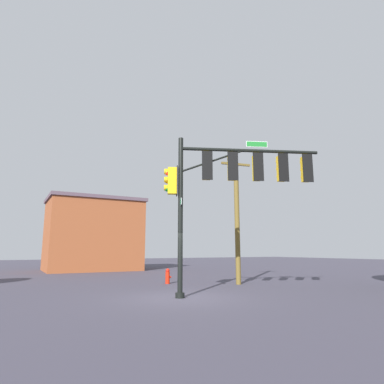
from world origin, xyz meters
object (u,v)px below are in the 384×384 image
at_px(utility_pole, 237,215).
at_px(fire_hydrant, 168,276).
at_px(brick_building, 93,234).
at_px(signal_pole_assembly, 232,177).

height_order(utility_pole, fire_hydrant, utility_pole).
bearing_deg(brick_building, signal_pole_assembly, -86.67).
bearing_deg(utility_pole, brick_building, 104.40).
distance_m(signal_pole_assembly, utility_pole, 5.10).
xyz_separation_m(fire_hydrant, brick_building, (-1.05, 14.52, 2.89)).
bearing_deg(fire_hydrant, utility_pole, -33.80).
height_order(signal_pole_assembly, brick_building, brick_building).
bearing_deg(signal_pole_assembly, fire_hydrant, 91.43).
xyz_separation_m(utility_pole, brick_building, (-4.29, 16.69, -0.50)).
bearing_deg(utility_pole, fire_hydrant, 146.20).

